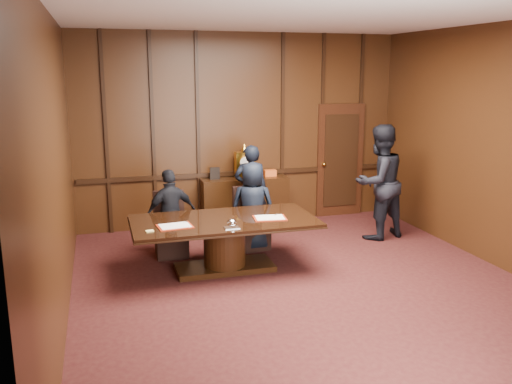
% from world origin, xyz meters
% --- Properties ---
extents(room, '(7.00, 7.04, 3.50)m').
position_xyz_m(room, '(0.07, 0.14, 1.72)').
color(room, black).
rests_on(room, ground).
extents(sideboard, '(1.60, 0.45, 1.54)m').
position_xyz_m(sideboard, '(0.00, 3.26, 0.49)').
color(sideboard, black).
rests_on(sideboard, ground).
extents(conference_table, '(2.62, 1.32, 0.76)m').
position_xyz_m(conference_table, '(-0.89, 1.10, 0.51)').
color(conference_table, black).
rests_on(conference_table, ground).
extents(folder_left, '(0.49, 0.38, 0.02)m').
position_xyz_m(folder_left, '(-1.61, 0.93, 0.77)').
color(folder_left, maroon).
rests_on(folder_left, conference_table).
extents(folder_right, '(0.50, 0.39, 0.02)m').
position_xyz_m(folder_right, '(-0.25, 0.97, 0.77)').
color(folder_right, maroon).
rests_on(folder_right, conference_table).
extents(inkstand, '(0.20, 0.14, 0.12)m').
position_xyz_m(inkstand, '(-0.89, 0.65, 0.81)').
color(inkstand, white).
rests_on(inkstand, conference_table).
extents(notepad, '(0.11, 0.09, 0.01)m').
position_xyz_m(notepad, '(-1.96, 0.79, 0.77)').
color(notepad, '#FFE37C').
rests_on(notepad, conference_table).
extents(chair_left, '(0.49, 0.49, 0.99)m').
position_xyz_m(chair_left, '(-1.53, 1.98, 0.29)').
color(chair_left, black).
rests_on(chair_left, ground).
extents(chair_right, '(0.54, 0.54, 0.99)m').
position_xyz_m(chair_right, '(-0.24, 1.98, 0.29)').
color(chair_right, black).
rests_on(chair_right, ground).
extents(signatory_left, '(0.87, 0.54, 1.38)m').
position_xyz_m(signatory_left, '(-1.54, 1.90, 0.69)').
color(signatory_left, black).
rests_on(signatory_left, ground).
extents(signatory_right, '(0.81, 0.65, 1.43)m').
position_xyz_m(signatory_right, '(-0.24, 1.90, 0.71)').
color(signatory_right, black).
rests_on(signatory_right, ground).
extents(witness_left, '(0.65, 0.51, 1.58)m').
position_xyz_m(witness_left, '(-0.04, 2.71, 0.79)').
color(witness_left, black).
rests_on(witness_left, ground).
extents(witness_right, '(1.10, 0.95, 1.95)m').
position_xyz_m(witness_right, '(1.99, 1.89, 0.98)').
color(witness_right, black).
rests_on(witness_right, ground).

